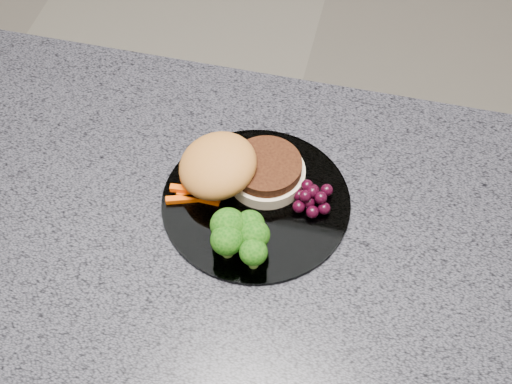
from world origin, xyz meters
The scene contains 7 objects.
island_cabinet centered at (0.00, 0.00, 0.43)m, with size 1.20×0.60×0.86m, color brown.
countertop centered at (0.00, 0.00, 0.88)m, with size 1.20×0.60×0.04m, color #47464F.
plate centered at (0.11, 0.05, 0.90)m, with size 0.26×0.26×0.01m, color white.
burger centered at (0.07, 0.08, 0.93)m, with size 0.21×0.16×0.06m.
carrot_sticks centered at (0.03, 0.04, 0.91)m, with size 0.07×0.05×0.02m.
broccoli centered at (0.11, -0.03, 0.94)m, with size 0.08×0.08×0.06m.
grape_bunch centered at (0.19, 0.06, 0.92)m, with size 0.05×0.06×0.03m.
Camera 1 is at (0.24, -0.51, 1.70)m, focal length 50.00 mm.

